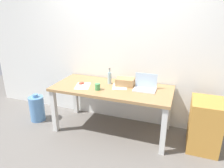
{
  "coord_description": "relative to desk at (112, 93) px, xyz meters",
  "views": [
    {
      "loc": [
        0.99,
        -2.74,
        1.85
      ],
      "look_at": [
        0.0,
        0.0,
        0.78
      ],
      "focal_mm": 33.53,
      "sensor_mm": 36.0,
      "label": 1
    }
  ],
  "objects": [
    {
      "name": "ground_plane",
      "position": [
        0.0,
        0.0,
        -0.64
      ],
      "size": [
        8.0,
        8.0,
        0.0
      ],
      "primitive_type": "plane",
      "color": "slate"
    },
    {
      "name": "coffee_mug",
      "position": [
        -0.16,
        -0.17,
        0.14
      ],
      "size": [
        0.08,
        0.08,
        0.09
      ],
      "primitive_type": "cylinder",
      "color": "#4C9E56",
      "rests_on": "desk"
    },
    {
      "name": "paper_sheet_near_back",
      "position": [
        0.1,
        0.07,
        0.09
      ],
      "size": [
        0.29,
        0.34,
        0.0
      ],
      "primitive_type": "cube",
      "rotation": [
        0.0,
        0.0,
        0.29
      ],
      "color": "white",
      "rests_on": "desk"
    },
    {
      "name": "desk",
      "position": [
        0.0,
        0.0,
        0.0
      ],
      "size": [
        1.78,
        0.78,
        0.73
      ],
      "color": "#A37A4C",
      "rests_on": "ground"
    },
    {
      "name": "filing_cabinet",
      "position": [
        1.33,
        -0.0,
        -0.28
      ],
      "size": [
        0.4,
        0.48,
        0.71
      ],
      "primitive_type": "cube",
      "color": "#C68938",
      "rests_on": "ground"
    },
    {
      "name": "beer_bottle",
      "position": [
        -0.09,
        0.13,
        0.19
      ],
      "size": [
        0.06,
        0.06,
        0.25
      ],
      "color": "#99B7C1",
      "rests_on": "desk"
    },
    {
      "name": "cardboard_box",
      "position": [
        0.16,
        0.13,
        0.15
      ],
      "size": [
        0.29,
        0.21,
        0.11
      ],
      "primitive_type": "cube",
      "rotation": [
        0.0,
        0.0,
        0.1
      ],
      "color": "tan",
      "rests_on": "desk"
    },
    {
      "name": "back_wall",
      "position": [
        0.0,
        0.45,
        0.66
      ],
      "size": [
        5.2,
        0.08,
        2.6
      ],
      "primitive_type": "cube",
      "color": "white",
      "rests_on": "ground"
    },
    {
      "name": "water_cooler_jug",
      "position": [
        -1.32,
        -0.15,
        -0.42
      ],
      "size": [
        0.25,
        0.25,
        0.48
      ],
      "color": "#598CC6",
      "rests_on": "ground"
    },
    {
      "name": "laptop_right",
      "position": [
        0.48,
        0.07,
        0.14
      ],
      "size": [
        0.32,
        0.21,
        0.23
      ],
      "color": "silver",
      "rests_on": "desk"
    },
    {
      "name": "computer_mouse",
      "position": [
        -0.49,
        -0.03,
        0.11
      ],
      "size": [
        0.09,
        0.12,
        0.03
      ],
      "primitive_type": "ellipsoid",
      "rotation": [
        0.0,
        0.0,
        -0.39
      ],
      "color": "#D84C38",
      "rests_on": "desk"
    },
    {
      "name": "paper_sheet_front_left",
      "position": [
        -0.44,
        -0.11,
        0.09
      ],
      "size": [
        0.29,
        0.34,
        0.0
      ],
      "primitive_type": "cube",
      "rotation": [
        0.0,
        0.0,
        0.3
      ],
      "color": "white",
      "rests_on": "desk"
    }
  ]
}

